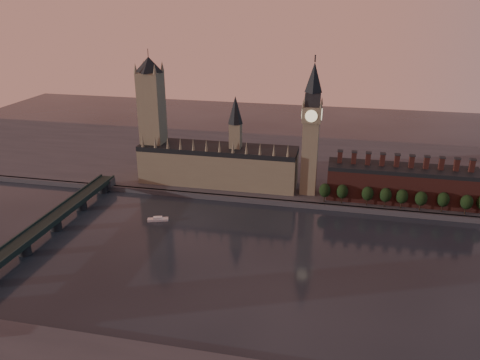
# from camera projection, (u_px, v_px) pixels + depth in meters

# --- Properties ---
(ground) EXTENTS (900.00, 900.00, 0.00)m
(ground) POSITION_uv_depth(u_px,v_px,m) (275.00, 268.00, 276.66)
(ground) COLOR black
(ground) RESTS_ON ground
(north_bank) EXTENTS (900.00, 182.00, 4.00)m
(north_bank) POSITION_uv_depth(u_px,v_px,m) (302.00, 166.00, 437.83)
(north_bank) COLOR #45464A
(north_bank) RESTS_ON ground
(palace_of_westminster) EXTENTS (130.00, 30.30, 74.00)m
(palace_of_westminster) POSITION_uv_depth(u_px,v_px,m) (219.00, 163.00, 385.92)
(palace_of_westminster) COLOR #776F55
(palace_of_westminster) RESTS_ON north_bank
(victoria_tower) EXTENTS (24.00, 24.00, 108.00)m
(victoria_tower) POSITION_uv_depth(u_px,v_px,m) (152.00, 115.00, 383.22)
(victoria_tower) COLOR #776F55
(victoria_tower) RESTS_ON north_bank
(big_ben) EXTENTS (15.00, 15.00, 107.00)m
(big_ben) POSITION_uv_depth(u_px,v_px,m) (311.00, 128.00, 353.89)
(big_ben) COLOR #776F55
(big_ben) RESTS_ON north_bank
(chimney_block) EXTENTS (110.00, 25.00, 37.00)m
(chimney_block) POSITION_uv_depth(u_px,v_px,m) (401.00, 183.00, 354.41)
(chimney_block) COLOR #592822
(chimney_block) RESTS_ON north_bank
(embankment_tree_0) EXTENTS (8.60, 8.60, 14.88)m
(embankment_tree_0) POSITION_uv_depth(u_px,v_px,m) (325.00, 190.00, 352.87)
(embankment_tree_0) COLOR black
(embankment_tree_0) RESTS_ON north_bank
(embankment_tree_1) EXTENTS (8.60, 8.60, 14.88)m
(embankment_tree_1) POSITION_uv_depth(u_px,v_px,m) (342.00, 191.00, 350.96)
(embankment_tree_1) COLOR black
(embankment_tree_1) RESTS_ON north_bank
(embankment_tree_2) EXTENTS (8.60, 8.60, 14.88)m
(embankment_tree_2) POSITION_uv_depth(u_px,v_px,m) (368.00, 194.00, 347.11)
(embankment_tree_2) COLOR black
(embankment_tree_2) RESTS_ON north_bank
(embankment_tree_3) EXTENTS (8.60, 8.60, 14.88)m
(embankment_tree_3) POSITION_uv_depth(u_px,v_px,m) (386.00, 195.00, 344.64)
(embankment_tree_3) COLOR black
(embankment_tree_3) RESTS_ON north_bank
(embankment_tree_4) EXTENTS (8.60, 8.60, 14.88)m
(embankment_tree_4) POSITION_uv_depth(u_px,v_px,m) (402.00, 196.00, 342.14)
(embankment_tree_4) COLOR black
(embankment_tree_4) RESTS_ON north_bank
(embankment_tree_5) EXTENTS (8.60, 8.60, 14.88)m
(embankment_tree_5) POSITION_uv_depth(u_px,v_px,m) (421.00, 199.00, 338.63)
(embankment_tree_5) COLOR black
(embankment_tree_5) RESTS_ON north_bank
(embankment_tree_6) EXTENTS (8.60, 8.60, 14.88)m
(embankment_tree_6) POSITION_uv_depth(u_px,v_px,m) (443.00, 200.00, 336.98)
(embankment_tree_6) COLOR black
(embankment_tree_6) RESTS_ON north_bank
(embankment_tree_7) EXTENTS (8.60, 8.60, 14.88)m
(embankment_tree_7) POSITION_uv_depth(u_px,v_px,m) (467.00, 202.00, 332.72)
(embankment_tree_7) COLOR black
(embankment_tree_7) RESTS_ON north_bank
(westminster_bridge) EXTENTS (14.00, 200.00, 11.55)m
(westminster_bridge) POSITION_uv_depth(u_px,v_px,m) (37.00, 233.00, 302.01)
(westminster_bridge) COLOR #1C2B28
(westminster_bridge) RESTS_ON ground
(river_boat) EXTENTS (15.29, 8.55, 2.94)m
(river_boat) POSITION_uv_depth(u_px,v_px,m) (158.00, 219.00, 335.10)
(river_boat) COLOR white
(river_boat) RESTS_ON ground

